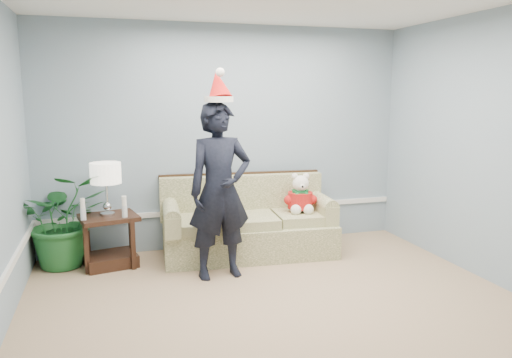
{
  "coord_description": "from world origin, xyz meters",
  "views": [
    {
      "loc": [
        -1.41,
        -3.43,
        1.89
      ],
      "look_at": [
        0.09,
        1.55,
        0.99
      ],
      "focal_mm": 35.0,
      "sensor_mm": 36.0,
      "label": 1
    }
  ],
  "objects": [
    {
      "name": "sofa",
      "position": [
        0.15,
        2.08,
        0.33
      ],
      "size": [
        2.05,
        1.0,
        0.93
      ],
      "rotation": [
        0.0,
        0.0,
        -0.08
      ],
      "color": "#4E5A2B",
      "rests_on": "room_shell"
    },
    {
      "name": "wainscot_trim",
      "position": [
        -1.18,
        1.18,
        0.45
      ],
      "size": [
        4.49,
        4.99,
        0.06
      ],
      "color": "white",
      "rests_on": "room_shell"
    },
    {
      "name": "teddy_bear",
      "position": [
        0.77,
        1.97,
        0.66
      ],
      "size": [
        0.34,
        0.36,
        0.48
      ],
      "rotation": [
        0.0,
        0.0,
        -0.18
      ],
      "color": "white",
      "rests_on": "sofa"
    },
    {
      "name": "room_shell",
      "position": [
        0.0,
        0.0,
        1.35
      ],
      "size": [
        4.54,
        5.04,
        2.74
      ],
      "color": "tan",
      "rests_on": "ground"
    },
    {
      "name": "santa_hat",
      "position": [
        -0.33,
        1.46,
        1.94
      ],
      "size": [
        0.36,
        0.39,
        0.34
      ],
      "rotation": [
        0.0,
        0.0,
        0.31
      ],
      "color": "white",
      "rests_on": "man"
    },
    {
      "name": "table_lamp",
      "position": [
        -1.44,
        2.09,
        1.02
      ],
      "size": [
        0.33,
        0.33,
        0.58
      ],
      "color": "silver",
      "rests_on": "side_table"
    },
    {
      "name": "side_table",
      "position": [
        -1.43,
        2.09,
        0.22
      ],
      "size": [
        0.68,
        0.61,
        0.57
      ],
      "rotation": [
        0.0,
        0.0,
        0.2
      ],
      "color": "#331C12",
      "rests_on": "room_shell"
    },
    {
      "name": "houseplant",
      "position": [
        -1.9,
        2.24,
        0.52
      ],
      "size": [
        1.06,
        0.95,
        1.05
      ],
      "primitive_type": "imported",
      "rotation": [
        0.0,
        0.0,
        0.15
      ],
      "color": "#1E6029",
      "rests_on": "room_shell"
    },
    {
      "name": "man",
      "position": [
        -0.33,
        1.44,
        0.9
      ],
      "size": [
        0.7,
        0.5,
        1.81
      ],
      "primitive_type": "imported",
      "rotation": [
        0.0,
        0.0,
        0.11
      ],
      "color": "black",
      "rests_on": "room_shell"
    },
    {
      "name": "candle_pair",
      "position": [
        -1.47,
        1.96,
        0.68
      ],
      "size": [
        0.48,
        0.06,
        0.23
      ],
      "color": "silver",
      "rests_on": "side_table"
    }
  ]
}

